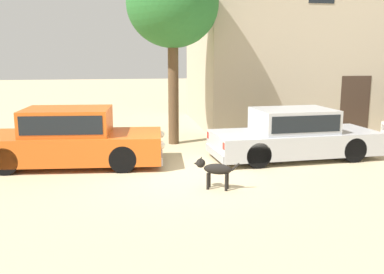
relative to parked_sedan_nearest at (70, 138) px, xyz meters
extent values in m
plane|color=tan|center=(2.67, -1.44, -0.74)|extent=(80.00, 80.00, 0.00)
cube|color=#D15619|center=(0.01, 0.00, -0.24)|extent=(4.81, 2.18, 0.69)
cube|color=#D15619|center=(-0.03, 0.00, 0.43)|extent=(2.27, 1.73, 0.66)
cube|color=black|center=(-0.03, 0.00, 0.44)|extent=(2.10, 1.74, 0.46)
cube|color=#999BA0|center=(2.33, -0.18, -0.48)|extent=(0.26, 1.79, 0.20)
sphere|color=silver|center=(2.41, 0.54, -0.08)|extent=(0.20, 0.20, 0.20)
sphere|color=silver|center=(2.30, -0.91, -0.08)|extent=(0.20, 0.20, 0.20)
cylinder|color=black|center=(1.48, 0.70, -0.40)|extent=(0.69, 0.25, 0.67)
cylinder|color=black|center=(1.35, -0.92, -0.40)|extent=(0.69, 0.25, 0.67)
cylinder|color=black|center=(-1.32, 0.91, -0.40)|extent=(0.69, 0.25, 0.67)
cylinder|color=black|center=(-1.45, -0.70, -0.40)|extent=(0.69, 0.25, 0.67)
cube|color=#B2B5BA|center=(6.05, -0.13, -0.28)|extent=(4.66, 2.08, 0.61)
cube|color=#B2B5BA|center=(6.01, -0.14, 0.34)|extent=(2.19, 1.66, 0.63)
cube|color=black|center=(6.01, -0.14, 0.35)|extent=(2.03, 1.67, 0.44)
cube|color=#999BA0|center=(8.30, 0.03, -0.48)|extent=(0.24, 1.73, 0.20)
cube|color=#999BA0|center=(3.81, -0.29, -0.48)|extent=(0.24, 1.73, 0.20)
sphere|color=silver|center=(8.28, 0.73, -0.15)|extent=(0.20, 0.20, 0.20)
sphere|color=silver|center=(8.38, -0.67, -0.15)|extent=(0.20, 0.20, 0.20)
cube|color=red|center=(3.75, 0.46, -0.13)|extent=(0.05, 0.18, 0.18)
cube|color=red|center=(3.86, -1.05, -0.13)|extent=(0.05, 0.18, 0.18)
cylinder|color=black|center=(7.36, 0.74, -0.40)|extent=(0.68, 0.25, 0.67)
cylinder|color=black|center=(7.47, -0.81, -0.40)|extent=(0.68, 0.25, 0.67)
cylinder|color=black|center=(4.64, 0.55, -0.40)|extent=(0.68, 0.25, 0.67)
cylinder|color=black|center=(4.75, -1.01, -0.40)|extent=(0.68, 0.25, 0.67)
cube|color=red|center=(9.31, 0.77, -0.10)|extent=(0.04, 0.18, 0.18)
cube|color=tan|center=(11.68, 6.05, 3.02)|extent=(14.59, 6.31, 7.51)
cube|color=#38281E|center=(9.49, 2.88, 0.31)|extent=(1.10, 0.02, 2.10)
cylinder|color=black|center=(3.15, -2.58, -0.55)|extent=(0.06, 0.06, 0.36)
cylinder|color=black|center=(3.21, -2.44, -0.55)|extent=(0.06, 0.06, 0.36)
cylinder|color=black|center=(3.52, -2.74, -0.55)|extent=(0.06, 0.06, 0.36)
cylinder|color=black|center=(3.58, -2.59, -0.55)|extent=(0.06, 0.06, 0.36)
ellipsoid|color=black|center=(3.36, -2.59, -0.29)|extent=(0.65, 0.43, 0.23)
sphere|color=black|center=(3.02, -2.44, -0.18)|extent=(0.20, 0.20, 0.20)
cone|color=black|center=(2.92, -2.40, -0.20)|extent=(0.14, 0.14, 0.11)
cone|color=black|center=(2.99, -2.49, -0.09)|extent=(0.09, 0.09, 0.09)
cone|color=black|center=(3.04, -2.38, -0.09)|extent=(0.09, 0.09, 0.09)
cylinder|color=black|center=(3.71, -2.74, -0.22)|extent=(0.19, 0.12, 0.19)
cylinder|color=brown|center=(2.98, 2.38, 0.92)|extent=(0.33, 0.33, 3.32)
ellipsoid|color=#286B2D|center=(2.98, 2.38, 3.65)|extent=(2.84, 2.56, 2.70)
camera|label=1|loc=(1.43, -11.45, 2.15)|focal=40.94mm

